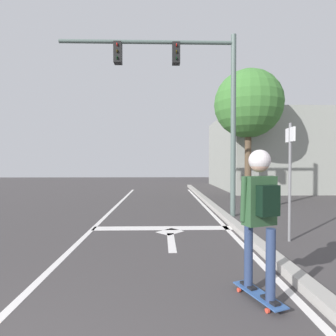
{
  "coord_description": "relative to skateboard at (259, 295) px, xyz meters",
  "views": [
    {
      "loc": [
        1.52,
        -0.66,
        1.7
      ],
      "look_at": [
        1.66,
        5.05,
        1.58
      ],
      "focal_mm": 28.78,
      "sensor_mm": 36.0,
      "label": 1
    }
  ],
  "objects": [
    {
      "name": "traffic_signal_mast",
      "position": [
        -0.38,
        5.15,
        4.04
      ],
      "size": [
        5.47,
        0.34,
        5.68
      ],
      "color": "#51635D",
      "rests_on": "ground"
    },
    {
      "name": "lane_arrow_stem",
      "position": [
        -0.99,
        2.45,
        -0.07
      ],
      "size": [
        0.16,
        1.4,
        0.01
      ],
      "primitive_type": "cube",
      "color": "silver",
      "rests_on": "ground"
    },
    {
      "name": "skater",
      "position": [
        0.0,
        -0.01,
        1.15
      ],
      "size": [
        0.46,
        0.63,
        1.77
      ],
      "color": "navy",
      "rests_on": "skateboard"
    },
    {
      "name": "roadside_tree",
      "position": [
        2.87,
        9.3,
        4.35
      ],
      "size": [
        3.17,
        3.17,
        6.03
      ],
      "color": "brown",
      "rests_on": "ground"
    },
    {
      "name": "street_sign_post",
      "position": [
        1.55,
        2.44,
        1.57
      ],
      "size": [
        0.08,
        0.44,
        2.54
      ],
      "color": "slate",
      "rests_on": "ground"
    },
    {
      "name": "lane_line_curbside",
      "position": [
        0.48,
        3.41,
        -0.07
      ],
      "size": [
        0.12,
        20.0,
        0.01
      ],
      "primitive_type": "cube",
      "color": "silver",
      "rests_on": "ground"
    },
    {
      "name": "lane_line_center",
      "position": [
        -2.95,
        3.41,
        -0.07
      ],
      "size": [
        0.12,
        20.0,
        0.01
      ],
      "primitive_type": "cube",
      "color": "silver",
      "rests_on": "ground"
    },
    {
      "name": "skateboard",
      "position": [
        0.0,
        0.0,
        0.0
      ],
      "size": [
        0.46,
        0.8,
        0.08
      ],
      "color": "#325694",
      "rests_on": "ground"
    },
    {
      "name": "lane_arrow_head",
      "position": [
        -0.99,
        3.3,
        -0.07
      ],
      "size": [
        0.71,
        0.71,
        0.01
      ],
      "primitive_type": "cube",
      "rotation": [
        0.0,
        0.0,
        0.79
      ],
      "color": "silver",
      "rests_on": "ground"
    },
    {
      "name": "building_block",
      "position": [
        9.61,
        14.34,
        2.25
      ],
      "size": [
        13.97,
        8.01,
        4.63
      ],
      "primitive_type": "cube",
      "color": "gray",
      "rests_on": "ground"
    },
    {
      "name": "curb_strip",
      "position": [
        0.73,
        3.41,
        0.0
      ],
      "size": [
        0.24,
        24.0,
        0.14
      ],
      "primitive_type": "cube",
      "color": "#A39F98",
      "rests_on": "ground"
    },
    {
      "name": "stop_bar",
      "position": [
        -1.16,
        3.65,
        -0.07
      ],
      "size": [
        3.58,
        0.4,
        0.01
      ],
      "primitive_type": "cube",
      "color": "silver",
      "rests_on": "ground"
    }
  ]
}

